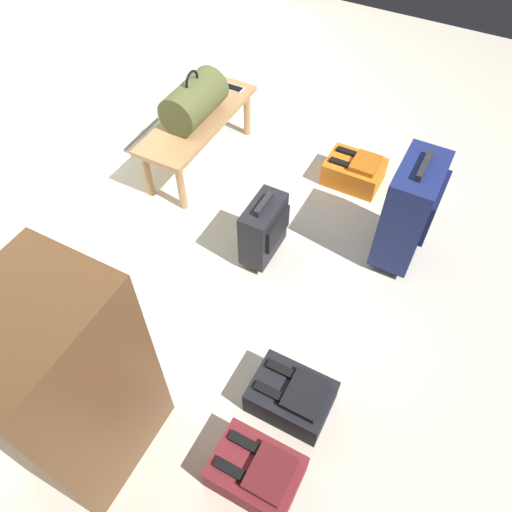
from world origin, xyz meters
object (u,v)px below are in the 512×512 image
suitcase_small_charcoal (264,229)px  backpack_orange (354,171)px  backpack_dark (292,396)px  side_cabinet (68,390)px  backpack_maroon (257,472)px  cell_phone (233,88)px  suitcase_upright_navy (409,211)px  duffel_bag_olive (194,101)px  bench (198,124)px

suitcase_small_charcoal → backpack_orange: 0.92m
backpack_dark → side_cabinet: size_ratio=0.35×
backpack_maroon → backpack_orange: bearing=8.9°
side_cabinet → backpack_maroon: bearing=-76.0°
cell_phone → backpack_maroon: 2.50m
backpack_maroon → backpack_dark: bearing=1.7°
suitcase_upright_navy → backpack_dark: (-1.18, 0.15, -0.27)m
duffel_bag_olive → suitcase_upright_navy: (-0.14, -1.49, -0.15)m
suitcase_upright_navy → suitcase_small_charcoal: (-0.40, 0.71, -0.13)m
cell_phone → suitcase_small_charcoal: suitcase_small_charcoal is taller
duffel_bag_olive → side_cabinet: bearing=-161.7°
bench → suitcase_upright_navy: (-0.16, -1.49, 0.04)m
duffel_bag_olive → suitcase_small_charcoal: (-0.54, -0.79, -0.28)m
suitcase_upright_navy → suitcase_small_charcoal: suitcase_upright_navy is taller
duffel_bag_olive → backpack_orange: duffel_bag_olive is taller
bench → suitcase_small_charcoal: bearing=-125.5°
duffel_bag_olive → backpack_orange: bearing=-72.2°
backpack_orange → duffel_bag_olive: bearing=107.8°
suitcase_upright_navy → duffel_bag_olive: bearing=84.6°
suitcase_upright_navy → side_cabinet: bearing=153.4°
suitcase_small_charcoal → backpack_dark: 0.96m
duffel_bag_olive → suitcase_small_charcoal: bearing=-124.6°
cell_phone → side_cabinet: (-2.29, -0.57, 0.16)m
cell_phone → backpack_maroon: size_ratio=0.38×
suitcase_upright_navy → cell_phone: bearing=69.1°
duffel_bag_olive → cell_phone: bearing=-7.0°
backpack_orange → backpack_maroon: 2.06m
bench → backpack_maroon: (-1.72, -1.35, -0.23)m
suitcase_upright_navy → backpack_orange: size_ratio=1.89×
duffel_bag_olive → backpack_dark: (-1.32, -1.34, -0.42)m
bench → side_cabinet: (-1.90, -0.62, 0.22)m
backpack_dark → side_cabinet: side_cabinet is taller
cell_phone → backpack_orange: 1.03m
duffel_bag_olive → suitcase_upright_navy: 1.51m
cell_phone → backpack_dark: size_ratio=0.38×
suitcase_small_charcoal → backpack_maroon: size_ratio=1.21×
side_cabinet → suitcase_small_charcoal: bearing=-7.0°
backpack_orange → side_cabinet: size_ratio=0.35×
backpack_dark → backpack_orange: size_ratio=1.00×
duffel_bag_olive → backpack_maroon: (-1.70, -1.35, -0.42)m
backpack_dark → backpack_maroon: size_ratio=1.00×
backpack_maroon → side_cabinet: side_cabinet is taller
backpack_dark → backpack_maroon: bearing=-178.3°
side_cabinet → cell_phone: bearing=14.0°
suitcase_small_charcoal → backpack_maroon: (-1.16, -0.56, -0.15)m
suitcase_upright_navy → side_cabinet: size_ratio=0.65×
side_cabinet → suitcase_upright_navy: bearing=-26.6°
backpack_orange → suitcase_small_charcoal: bearing=164.2°
backpack_dark → cell_phone: bearing=36.7°
suitcase_small_charcoal → side_cabinet: side_cabinet is taller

